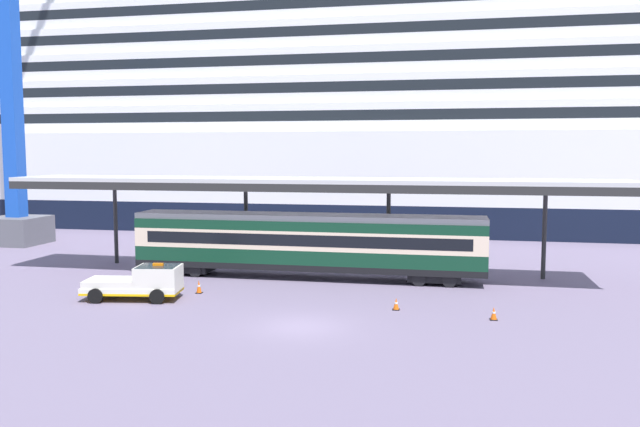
{
  "coord_description": "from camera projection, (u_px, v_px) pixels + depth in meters",
  "views": [
    {
      "loc": [
        6.62,
        -28.24,
        8.05
      ],
      "look_at": [
        -0.65,
        7.85,
        4.5
      ],
      "focal_mm": 35.94,
      "sensor_mm": 36.0,
      "label": 1
    }
  ],
  "objects": [
    {
      "name": "dockside_crane",
      "position": [
        11.0,
        12.0,
        54.14
      ],
      "size": [
        11.14,
        4.4,
        61.51
      ],
      "color": "#595960",
      "rests_on": "ground"
    },
    {
      "name": "traffic_cone_near",
      "position": [
        396.0,
        304.0,
        32.68
      ],
      "size": [
        0.36,
        0.36,
        0.63
      ],
      "color": "black",
      "rests_on": "ground"
    },
    {
      "name": "service_truck",
      "position": [
        142.0,
        282.0,
        34.93
      ],
      "size": [
        5.45,
        2.86,
        2.02
      ],
      "color": "silver",
      "rests_on": "ground"
    },
    {
      "name": "cruise_ship",
      "position": [
        259.0,
        118.0,
        73.7
      ],
      "size": [
        129.78,
        23.33,
        36.7
      ],
      "color": "black",
      "rests_on": "ground"
    },
    {
      "name": "train_carriage",
      "position": [
        307.0,
        242.0,
        40.77
      ],
      "size": [
        22.34,
        2.81,
        4.11
      ],
      "color": "black",
      "rests_on": "ground"
    },
    {
      "name": "traffic_cone_mid",
      "position": [
        199.0,
        287.0,
        36.54
      ],
      "size": [
        0.36,
        0.36,
        0.76
      ],
      "color": "black",
      "rests_on": "ground"
    },
    {
      "name": "traffic_cone_far",
      "position": [
        494.0,
        314.0,
        30.72
      ],
      "size": [
        0.36,
        0.36,
        0.64
      ],
      "color": "black",
      "rests_on": "ground"
    },
    {
      "name": "platform_canopy",
      "position": [
        308.0,
        182.0,
        40.8
      ],
      "size": [
        39.43,
        5.19,
        6.37
      ],
      "color": "silver",
      "rests_on": "ground"
    },
    {
      "name": "ground_plane",
      "position": [
        300.0,
        326.0,
        29.63
      ],
      "size": [
        400.0,
        400.0,
        0.0
      ],
      "primitive_type": "plane",
      "color": "slate"
    }
  ]
}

